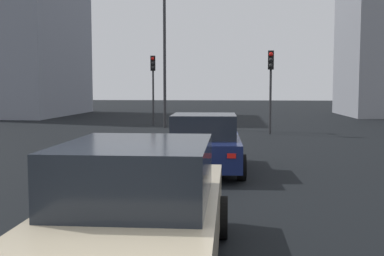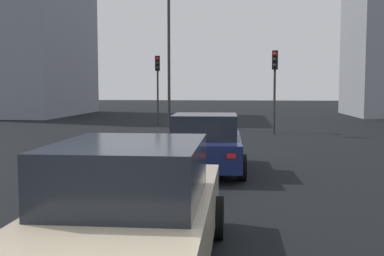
% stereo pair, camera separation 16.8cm
% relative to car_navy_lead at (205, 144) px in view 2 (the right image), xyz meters
% --- Properties ---
extents(car_navy_lead, '(4.18, 2.21, 1.55)m').
position_rel_car_navy_lead_xyz_m(car_navy_lead, '(0.00, 0.00, 0.00)').
color(car_navy_lead, '#141E4C').
rests_on(car_navy_lead, ground_plane).
extents(car_beige_second, '(4.73, 2.09, 1.64)m').
position_rel_car_navy_lead_xyz_m(car_beige_second, '(-7.20, 0.32, 0.04)').
color(car_beige_second, tan).
rests_on(car_beige_second, ground_plane).
extents(traffic_light_near_left, '(0.32, 0.30, 4.02)m').
position_rel_car_navy_lead_xyz_m(traffic_light_near_left, '(10.43, -2.57, 2.15)').
color(traffic_light_near_left, '#2D2D30').
rests_on(traffic_light_near_left, ground_plane).
extents(traffic_light_near_right, '(0.32, 0.29, 4.16)m').
position_rel_car_navy_lead_xyz_m(traffic_light_near_right, '(15.54, 4.04, 2.24)').
color(traffic_light_near_right, '#2D2D30').
rests_on(traffic_light_near_right, ground_plane).
extents(street_lamp_kerbside, '(0.56, 0.36, 8.71)m').
position_rel_car_navy_lead_xyz_m(street_lamp_kerbside, '(13.51, 3.03, 4.29)').
color(street_lamp_kerbside, '#2D2D30').
rests_on(street_lamp_kerbside, ground_plane).
extents(building_facade_center, '(12.38, 7.44, 15.25)m').
position_rel_car_navy_lead_xyz_m(building_facade_center, '(24.93, 16.21, 6.88)').
color(building_facade_center, gray).
rests_on(building_facade_center, ground_plane).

